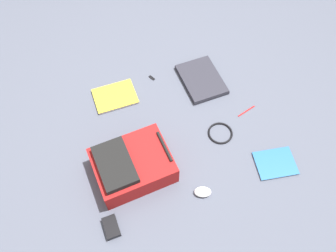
{
  "coord_description": "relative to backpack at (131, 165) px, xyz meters",
  "views": [
    {
      "loc": [
        1.05,
        -0.33,
        1.82
      ],
      "look_at": [
        -0.01,
        -0.02,
        0.02
      ],
      "focal_mm": 37.24,
      "sensor_mm": 36.0,
      "label": 1
    }
  ],
  "objects": [
    {
      "name": "ground_plane",
      "position": [
        -0.22,
        0.29,
        -0.08
      ],
      "size": [
        3.88,
        3.88,
        0.0
      ],
      "primitive_type": "plane",
      "color": "#4C5160"
    },
    {
      "name": "backpack",
      "position": [
        0.0,
        0.0,
        0.0
      ],
      "size": [
        0.37,
        0.45,
        0.18
      ],
      "color": "maroon",
      "rests_on": "ground_plane"
    },
    {
      "name": "laptop",
      "position": [
        -0.51,
        0.59,
        -0.07
      ],
      "size": [
        0.36,
        0.28,
        0.03
      ],
      "color": "#24242C",
      "rests_on": "ground_plane"
    },
    {
      "name": "book_blue",
      "position": [
        0.19,
        0.8,
        -0.08
      ],
      "size": [
        0.2,
        0.24,
        0.01
      ],
      "color": "silver",
      "rests_on": "ground_plane"
    },
    {
      "name": "book_comic",
      "position": [
        -0.54,
        0.01,
        -0.07
      ],
      "size": [
        0.22,
        0.28,
        0.02
      ],
      "color": "silver",
      "rests_on": "ground_plane"
    },
    {
      "name": "computer_mouse",
      "position": [
        0.24,
        0.34,
        -0.06
      ],
      "size": [
        0.09,
        0.11,
        0.03
      ],
      "primitive_type": "ellipsoid",
      "rotation": [
        0.0,
        0.0,
        -0.3
      ],
      "color": "silver",
      "rests_on": "ground_plane"
    },
    {
      "name": "cable_coil",
      "position": [
        -0.09,
        0.57,
        -0.08
      ],
      "size": [
        0.15,
        0.15,
        0.01
      ],
      "primitive_type": "torus",
      "color": "black",
      "rests_on": "ground_plane"
    },
    {
      "name": "power_brick",
      "position": [
        0.28,
        -0.18,
        -0.06
      ],
      "size": [
        0.12,
        0.08,
        0.04
      ],
      "primitive_type": "cube",
      "rotation": [
        0.0,
        0.0,
        4.8
      ],
      "color": "black",
      "rests_on": "ground_plane"
    },
    {
      "name": "pen_black",
      "position": [
        -0.2,
        0.79,
        -0.08
      ],
      "size": [
        0.05,
        0.13,
        0.01
      ],
      "primitive_type": "cylinder",
      "rotation": [
        1.57,
        0.0,
        0.32
      ],
      "color": "red",
      "rests_on": "ground_plane"
    },
    {
      "name": "usb_stick",
      "position": [
        -0.63,
        0.28,
        -0.08
      ],
      "size": [
        0.05,
        0.04,
        0.01
      ],
      "primitive_type": "cube",
      "rotation": [
        0.0,
        0.0,
        2.08
      ],
      "color": "black",
      "rests_on": "ground_plane"
    }
  ]
}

